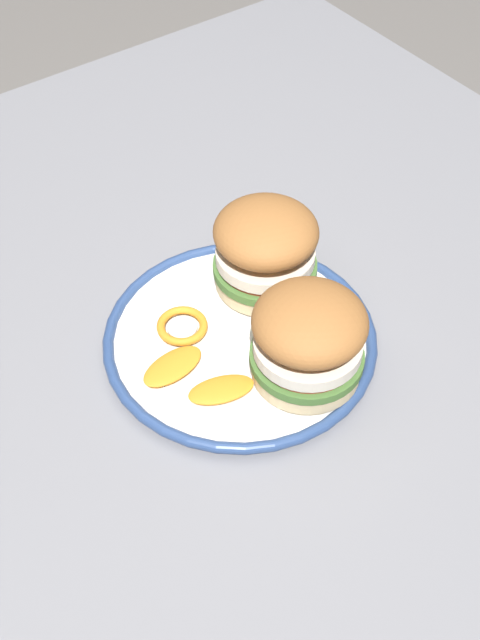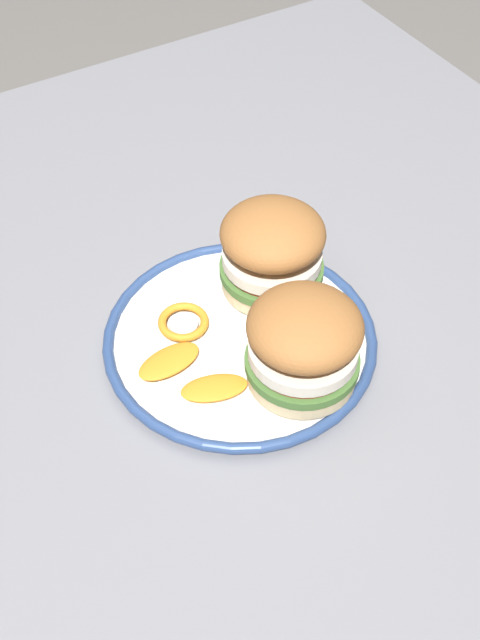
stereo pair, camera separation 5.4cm
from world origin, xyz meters
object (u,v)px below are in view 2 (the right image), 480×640
object	(u,v)px
dinner_plate	(240,339)
sandwich_half_right	(304,343)
dining_table	(187,379)
sandwich_half_left	(272,250)

from	to	relation	value
dinner_plate	sandwich_half_right	world-z (taller)	sandwich_half_right
dining_table	sandwich_half_right	distance (m)	0.22
dining_table	dinner_plate	size ratio (longest dim) A/B	4.14
dinner_plate	sandwich_half_right	distance (m)	0.10
dinner_plate	sandwich_half_left	xyz separation A→B (m)	(0.07, 0.05, 0.06)
sandwich_half_right	dinner_plate	bearing A→B (deg)	107.34
dinner_plate	sandwich_half_left	bearing A→B (deg)	34.87
dining_table	dinner_plate	bearing A→B (deg)	-53.95
sandwich_half_right	sandwich_half_left	bearing A→B (deg)	71.10
sandwich_half_left	sandwich_half_right	world-z (taller)	same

